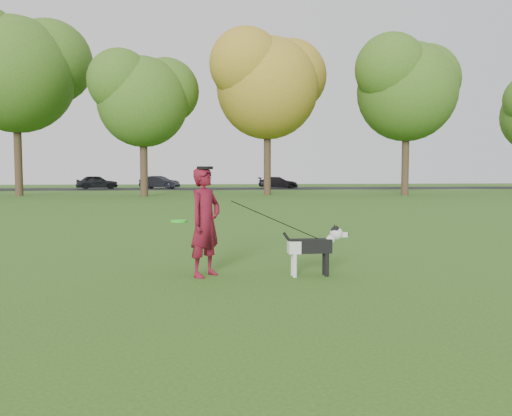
{
  "coord_description": "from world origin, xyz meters",
  "views": [
    {
      "loc": [
        -0.92,
        -6.57,
        1.45
      ],
      "look_at": [
        -0.03,
        0.53,
        0.95
      ],
      "focal_mm": 35.0,
      "sensor_mm": 36.0,
      "label": 1
    }
  ],
  "objects": [
    {
      "name": "car_mid",
      "position": [
        -4.0,
        40.0,
        0.61
      ],
      "size": [
        3.78,
        2.36,
        1.18
      ],
      "primitive_type": "imported",
      "rotation": [
        0.0,
        0.0,
        1.23
      ],
      "color": "black",
      "rests_on": "road"
    },
    {
      "name": "road",
      "position": [
        0.0,
        40.0,
        0.01
      ],
      "size": [
        120.0,
        7.0,
        0.02
      ],
      "primitive_type": "cube",
      "color": "black",
      "rests_on": "ground"
    },
    {
      "name": "ground",
      "position": [
        0.0,
        0.0,
        0.0
      ],
      "size": [
        120.0,
        120.0,
        0.0
      ],
      "primitive_type": "plane",
      "color": "#285116",
      "rests_on": "ground"
    },
    {
      "name": "tree_row",
      "position": [
        -1.43,
        26.07,
        7.41
      ],
      "size": [
        51.74,
        8.86,
        12.01
      ],
      "color": "#38281C",
      "rests_on": "ground"
    },
    {
      "name": "man_held_items",
      "position": [
        0.22,
        0.31,
        0.79
      ],
      "size": [
        2.15,
        0.31,
        1.06
      ],
      "color": "#23E01C",
      "rests_on": "ground"
    },
    {
      "name": "car_left",
      "position": [
        -9.57,
        40.0,
        0.64
      ],
      "size": [
        3.92,
        2.4,
        1.25
      ],
      "primitive_type": "imported",
      "rotation": [
        0.0,
        0.0,
        1.84
      ],
      "color": "black",
      "rests_on": "road"
    },
    {
      "name": "dog",
      "position": [
        0.78,
        0.25,
        0.44
      ],
      "size": [
        0.96,
        0.19,
        0.73
      ],
      "color": "black",
      "rests_on": "ground"
    },
    {
      "name": "man",
      "position": [
        -0.76,
        0.42,
        0.77
      ],
      "size": [
        0.65,
        0.66,
        1.54
      ],
      "primitive_type": "imported",
      "rotation": [
        0.0,
        0.0,
        0.85
      ],
      "color": "#5A0C16",
      "rests_on": "ground"
    },
    {
      "name": "car_right",
      "position": [
        7.04,
        40.0,
        0.57
      ],
      "size": [
        3.83,
        1.71,
        1.09
      ],
      "primitive_type": "imported",
      "rotation": [
        0.0,
        0.0,
        1.52
      ],
      "color": "black",
      "rests_on": "road"
    }
  ]
}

